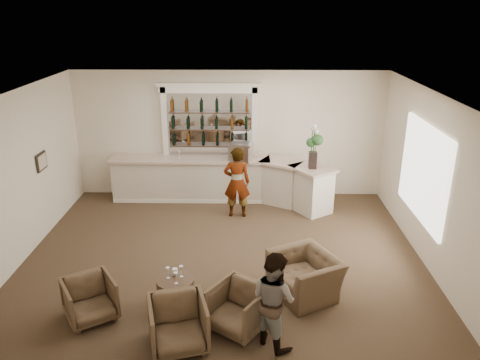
# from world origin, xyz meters

# --- Properties ---
(ground) EXTENTS (8.00, 8.00, 0.00)m
(ground) POSITION_xyz_m (0.00, 0.00, 0.00)
(ground) COLOR #4C3426
(ground) RESTS_ON ground
(room_shell) EXTENTS (8.04, 7.02, 3.32)m
(room_shell) POSITION_xyz_m (0.16, 0.71, 2.34)
(room_shell) COLOR beige
(room_shell) RESTS_ON ground
(bar_counter) EXTENTS (5.72, 1.80, 1.14)m
(bar_counter) POSITION_xyz_m (-0.16, 3.00, 0.57)
(bar_counter) COLOR silver
(bar_counter) RESTS_ON ground
(back_bar_alcove) EXTENTS (2.64, 0.25, 3.00)m
(back_bar_alcove) POSITION_xyz_m (-0.50, 3.41, 2.03)
(back_bar_alcove) COLOR white
(back_bar_alcove) RESTS_ON ground
(cocktail_table) EXTENTS (0.63, 0.63, 0.50)m
(cocktail_table) POSITION_xyz_m (-0.73, -1.55, 0.25)
(cocktail_table) COLOR #47331F
(cocktail_table) RESTS_ON ground
(sommelier) EXTENTS (0.63, 0.41, 1.73)m
(sommelier) POSITION_xyz_m (0.23, 2.07, 0.86)
(sommelier) COLOR gray
(sommelier) RESTS_ON ground
(guest) EXTENTS (0.93, 0.94, 1.53)m
(guest) POSITION_xyz_m (0.88, -2.47, 0.76)
(guest) COLOR gray
(guest) RESTS_ON ground
(armchair_left) EXTENTS (1.06, 1.06, 0.71)m
(armchair_left) POSITION_xyz_m (-2.06, -1.94, 0.35)
(armchair_left) COLOR brown
(armchair_left) RESTS_ON ground
(armchair_center) EXTENTS (1.03, 1.04, 0.78)m
(armchair_center) POSITION_xyz_m (-0.53, -2.58, 0.39)
(armchair_center) COLOR brown
(armchair_center) RESTS_ON ground
(armchair_right) EXTENTS (1.12, 1.13, 0.75)m
(armchair_right) POSITION_xyz_m (0.35, -2.16, 0.37)
(armchair_right) COLOR brown
(armchair_right) RESTS_ON ground
(armchair_far) EXTENTS (1.42, 1.48, 0.74)m
(armchair_far) POSITION_xyz_m (1.50, -1.18, 0.37)
(armchair_far) COLOR brown
(armchair_far) RESTS_ON ground
(espresso_machine) EXTENTS (0.63, 0.58, 0.46)m
(espresso_machine) POSITION_xyz_m (0.31, 2.91, 1.37)
(espresso_machine) COLOR silver
(espresso_machine) RESTS_ON bar_counter
(flower_vase) EXTENTS (0.28, 0.28, 1.08)m
(flower_vase) POSITION_xyz_m (2.03, 2.33, 1.75)
(flower_vase) COLOR black
(flower_vase) RESTS_ON bar_counter
(wine_glass_bar_left) EXTENTS (0.07, 0.07, 0.21)m
(wine_glass_bar_left) POSITION_xyz_m (-1.26, 3.06, 1.25)
(wine_glass_bar_left) COLOR white
(wine_glass_bar_left) RESTS_ON bar_counter
(wine_glass_bar_right) EXTENTS (0.07, 0.07, 0.21)m
(wine_glass_bar_right) POSITION_xyz_m (0.74, 3.09, 1.25)
(wine_glass_bar_right) COLOR white
(wine_glass_bar_right) RESTS_ON bar_counter
(wine_glass_tbl_a) EXTENTS (0.07, 0.07, 0.21)m
(wine_glass_tbl_a) POSITION_xyz_m (-0.85, -1.52, 0.60)
(wine_glass_tbl_a) COLOR white
(wine_glass_tbl_a) RESTS_ON cocktail_table
(wine_glass_tbl_b) EXTENTS (0.07, 0.07, 0.21)m
(wine_glass_tbl_b) POSITION_xyz_m (-0.63, -1.47, 0.60)
(wine_glass_tbl_b) COLOR white
(wine_glass_tbl_b) RESTS_ON cocktail_table
(wine_glass_tbl_c) EXTENTS (0.07, 0.07, 0.21)m
(wine_glass_tbl_c) POSITION_xyz_m (-0.69, -1.68, 0.60)
(wine_glass_tbl_c) COLOR white
(wine_glass_tbl_c) RESTS_ON cocktail_table
(napkin_holder) EXTENTS (0.08, 0.08, 0.12)m
(napkin_holder) POSITION_xyz_m (-0.75, -1.41, 0.56)
(napkin_holder) COLOR white
(napkin_holder) RESTS_ON cocktail_table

